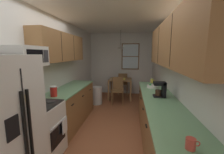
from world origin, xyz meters
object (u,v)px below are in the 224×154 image
object	(u,v)px
microwave_over_range	(27,56)
mug_by_coffeemaker	(152,81)
dining_table	(120,82)
dining_chair_far	(123,83)
stove_range	(40,131)
trash_bin	(97,95)
table_serving_bowl	(122,79)
dining_chair_near	(118,89)
coffee_maker	(161,89)
fruit_bowl	(153,86)
mug_spare	(191,144)
storage_canister	(54,91)

from	to	relation	value
microwave_over_range	mug_by_coffeemaker	distance (m)	3.08
dining_table	dining_chair_far	xyz separation A→B (m)	(0.06, 0.57, -0.12)
stove_range	trash_bin	size ratio (longest dim) A/B	1.85
dining_table	dining_chair_far	distance (m)	0.59
table_serving_bowl	dining_chair_near	bearing A→B (deg)	-104.37
dining_chair_far	coffee_maker	xyz separation A→B (m)	(0.92, -3.27, 0.55)
mug_by_coffeemaker	microwave_over_range	bearing A→B (deg)	-135.56
dining_chair_far	coffee_maker	size ratio (longest dim) A/B	3.15
fruit_bowl	dining_chair_near	bearing A→B (deg)	125.34
coffee_maker	dining_chair_far	bearing A→B (deg)	105.78
table_serving_bowl	fruit_bowl	bearing A→B (deg)	-65.46
mug_spare	dining_table	bearing A→B (deg)	102.52
stove_range	storage_canister	distance (m)	0.73
stove_range	storage_canister	bearing A→B (deg)	90.64
dining_chair_near	table_serving_bowl	size ratio (longest dim) A/B	4.12
dining_table	table_serving_bowl	size ratio (longest dim) A/B	3.91
mug_spare	fruit_bowl	bearing A→B (deg)	90.33
fruit_bowl	table_serving_bowl	bearing A→B (deg)	114.54
stove_range	dining_table	distance (m)	3.60
mug_spare	table_serving_bowl	xyz separation A→B (m)	(-0.86, 4.17, -0.17)
dining_chair_far	storage_canister	xyz separation A→B (m)	(-1.10, -3.52, 0.50)
stove_range	table_serving_bowl	distance (m)	3.56
dining_table	table_serving_bowl	world-z (taller)	table_serving_bowl
microwave_over_range	trash_bin	bearing A→B (deg)	81.40
stove_range	storage_canister	world-z (taller)	same
dining_table	microwave_over_range	bearing A→B (deg)	-108.40
microwave_over_range	coffee_maker	bearing A→B (deg)	19.52
coffee_maker	mug_by_coffeemaker	bearing A→B (deg)	89.52
stove_range	coffee_maker	distance (m)	2.23
storage_canister	fruit_bowl	bearing A→B (deg)	26.94
storage_canister	stove_range	bearing A→B (deg)	-89.36
coffee_maker	table_serving_bowl	size ratio (longest dim) A/B	1.31
microwave_over_range	mug_spare	bearing A→B (deg)	-21.02
dining_table	mug_spare	distance (m)	4.37
storage_canister	fruit_bowl	size ratio (longest dim) A/B	0.73
coffee_maker	mug_by_coffeemaker	size ratio (longest dim) A/B	2.30
microwave_over_range	fruit_bowl	bearing A→B (deg)	35.88
storage_canister	fruit_bowl	xyz separation A→B (m)	(1.97, 1.00, -0.06)
fruit_bowl	microwave_over_range	bearing A→B (deg)	-144.12
storage_canister	microwave_over_range	bearing A→B (deg)	-102.14
stove_range	table_serving_bowl	world-z (taller)	stove_range
fruit_bowl	table_serving_bowl	distance (m)	2.05
dining_chair_near	fruit_bowl	bearing A→B (deg)	-54.66
dining_table	dining_chair_near	world-z (taller)	dining_chair_near
dining_chair_near	mug_by_coffeemaker	world-z (taller)	mug_by_coffeemaker
dining_table	trash_bin	size ratio (longest dim) A/B	1.44
dining_chair_far	fruit_bowl	size ratio (longest dim) A/B	3.31
coffee_maker	mug_spare	bearing A→B (deg)	-91.37
dining_table	coffee_maker	world-z (taller)	coffee_maker
dining_chair_near	mug_by_coffeemaker	distance (m)	1.37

